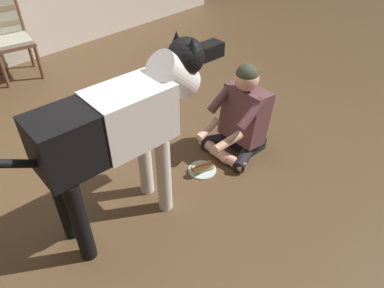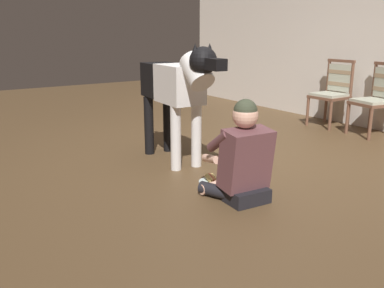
{
  "view_description": "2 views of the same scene",
  "coord_description": "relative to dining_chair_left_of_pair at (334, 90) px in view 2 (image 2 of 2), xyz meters",
  "views": [
    {
      "loc": [
        -1.17,
        -2.1,
        2.11
      ],
      "look_at": [
        0.38,
        -0.61,
        0.45
      ],
      "focal_mm": 33.38,
      "sensor_mm": 36.0,
      "label": 1
    },
    {
      "loc": [
        3.55,
        -2.78,
        1.38
      ],
      "look_at": [
        0.57,
        -0.75,
        0.41
      ],
      "focal_mm": 38.94,
      "sensor_mm": 36.0,
      "label": 2
    }
  ],
  "objects": [
    {
      "name": "person_sitting_on_floor",
      "position": [
        1.43,
        -3.02,
        -0.19
      ],
      "size": [
        0.65,
        0.58,
        0.86
      ],
      "color": "black",
      "rests_on": "ground"
    },
    {
      "name": "dining_chair_left_of_pair",
      "position": [
        0.0,
        0.0,
        0.0
      ],
      "size": [
        0.46,
        0.47,
        0.98
      ],
      "color": "brown",
      "rests_on": "ground"
    },
    {
      "name": "hot_dog_on_plate",
      "position": [
        0.96,
        -2.98,
        -0.52
      ],
      "size": [
        0.25,
        0.25,
        0.06
      ],
      "color": "silver",
      "rests_on": "ground"
    },
    {
      "name": "ground_plane",
      "position": [
        0.37,
        -2.45,
        -0.54
      ],
      "size": [
        14.66,
        14.66,
        0.0
      ],
      "primitive_type": "plane",
      "color": "brown"
    },
    {
      "name": "large_dog",
      "position": [
        0.26,
        -2.92,
        0.28
      ],
      "size": [
        1.61,
        0.41,
        1.28
      ],
      "color": "silver",
      "rests_on": "ground"
    },
    {
      "name": "dining_chair_right_of_pair",
      "position": [
        0.72,
        -0.0,
        0.0
      ],
      "size": [
        0.54,
        0.54,
        0.98
      ],
      "color": "brown",
      "rests_on": "ground"
    },
    {
      "name": "back_wall",
      "position": [
        0.37,
        0.34,
        0.76
      ],
      "size": [
        8.47,
        0.1,
        2.6
      ],
      "primitive_type": "cube",
      "color": "silver",
      "rests_on": "ground"
    }
  ]
}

